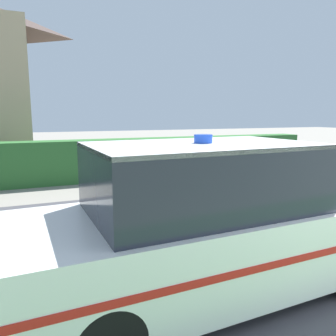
{
  "coord_description": "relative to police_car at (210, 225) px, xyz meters",
  "views": [
    {
      "loc": [
        -3.25,
        -0.38,
        2.0
      ],
      "look_at": [
        -1.02,
        5.0,
        1.05
      ],
      "focal_mm": 35.0,
      "sensor_mm": 36.0,
      "label": 1
    }
  ],
  "objects": [
    {
      "name": "road_strip",
      "position": [
        1.5,
        1.73,
        -0.8
      ],
      "size": [
        28.0,
        6.0,
        0.01
      ],
      "primitive_type": "cube",
      "color": "#424247",
      "rests_on": "ground"
    },
    {
      "name": "police_car",
      "position": [
        0.0,
        0.0,
        0.0
      ],
      "size": [
        4.48,
        1.78,
        1.79
      ],
      "rotation": [
        0.0,
        0.0,
        0.04
      ],
      "color": "black",
      "rests_on": "road_strip"
    },
    {
      "name": "garden_hedge",
      "position": [
        0.04,
        6.94,
        -0.18
      ],
      "size": [
        14.92,
        0.78,
        1.25
      ],
      "primitive_type": "cube",
      "color": "#2D662D",
      "rests_on": "ground"
    },
    {
      "name": "wheelie_bin",
      "position": [
        3.93,
        5.26,
        -0.28
      ],
      "size": [
        0.62,
        0.71,
        1.04
      ],
      "rotation": [
        0.0,
        0.0,
        -0.03
      ],
      "color": "#23662D",
      "rests_on": "ground"
    }
  ]
}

